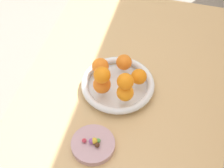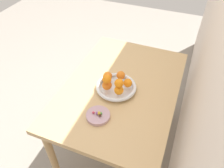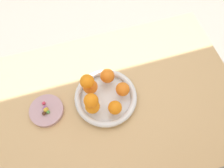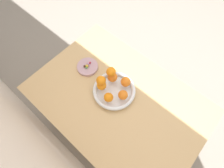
{
  "view_description": "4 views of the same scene",
  "coord_description": "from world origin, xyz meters",
  "px_view_note": "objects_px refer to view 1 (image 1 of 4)",
  "views": [
    {
      "loc": [
        0.84,
        0.17,
        1.74
      ],
      "look_at": [
        0.08,
        -0.03,
        0.8
      ],
      "focal_mm": 55.0,
      "sensor_mm": 36.0,
      "label": 1
    },
    {
      "loc": [
        1.04,
        0.34,
        1.78
      ],
      "look_at": [
        0.07,
        -0.04,
        0.8
      ],
      "focal_mm": 35.0,
      "sensor_mm": 36.0,
      "label": 2
    },
    {
      "loc": [
        0.13,
        0.34,
        1.64
      ],
      "look_at": [
        0.01,
        -0.05,
        0.81
      ],
      "focal_mm": 35.0,
      "sensor_mm": 36.0,
      "label": 3
    },
    {
      "loc": [
        -0.25,
        0.34,
        1.77
      ],
      "look_at": [
        0.07,
        -0.03,
        0.81
      ],
      "focal_mm": 28.0,
      "sensor_mm": 36.0,
      "label": 4
    }
  ],
  "objects_px": {
    "dining_table": "(125,94)",
    "candy_ball_0": "(92,141)",
    "orange_1": "(125,93)",
    "orange_6": "(102,75)",
    "orange_4": "(100,66)",
    "candy_ball_1": "(93,142)",
    "candy_ball_4": "(94,141)",
    "fruit_bowl": "(118,85)",
    "candy_ball_2": "(98,141)",
    "orange_0": "(102,85)",
    "orange_5": "(125,82)",
    "orange_3": "(124,62)",
    "candy_ball_5": "(97,145)",
    "candy_dish": "(93,145)",
    "candy_ball_3": "(93,141)",
    "orange_2": "(139,77)",
    "candy_ball_6": "(84,141)"
  },
  "relations": [
    {
      "from": "dining_table",
      "to": "candy_ball_0",
      "type": "distance_m",
      "value": 0.33
    },
    {
      "from": "dining_table",
      "to": "orange_1",
      "type": "xyz_separation_m",
      "value": [
        0.11,
        0.02,
        0.16
      ]
    },
    {
      "from": "orange_6",
      "to": "orange_4",
      "type": "bearing_deg",
      "value": -159.82
    },
    {
      "from": "candy_ball_1",
      "to": "candy_ball_4",
      "type": "xyz_separation_m",
      "value": [
        -0.0,
        0.0,
        0.0
      ]
    },
    {
      "from": "fruit_bowl",
      "to": "candy_ball_2",
      "type": "bearing_deg",
      "value": -0.54
    },
    {
      "from": "orange_0",
      "to": "orange_5",
      "type": "relative_size",
      "value": 1.1
    },
    {
      "from": "orange_3",
      "to": "candy_ball_4",
      "type": "height_order",
      "value": "orange_3"
    },
    {
      "from": "candy_ball_5",
      "to": "candy_dish",
      "type": "bearing_deg",
      "value": -116.49
    },
    {
      "from": "fruit_bowl",
      "to": "orange_1",
      "type": "height_order",
      "value": "orange_1"
    },
    {
      "from": "orange_0",
      "to": "orange_4",
      "type": "bearing_deg",
      "value": -160.61
    },
    {
      "from": "orange_4",
      "to": "candy_ball_2",
      "type": "bearing_deg",
      "value": 14.38
    },
    {
      "from": "candy_ball_2",
      "to": "orange_0",
      "type": "bearing_deg",
      "value": -167.82
    },
    {
      "from": "orange_0",
      "to": "candy_ball_3",
      "type": "relative_size",
      "value": 3.92
    },
    {
      "from": "orange_0",
      "to": "orange_6",
      "type": "distance_m",
      "value": 0.06
    },
    {
      "from": "orange_3",
      "to": "orange_0",
      "type": "bearing_deg",
      "value": -21.19
    },
    {
      "from": "orange_0",
      "to": "orange_2",
      "type": "distance_m",
      "value": 0.14
    },
    {
      "from": "candy_ball_3",
      "to": "candy_ball_5",
      "type": "xyz_separation_m",
      "value": [
        0.01,
        0.02,
        0.0
      ]
    },
    {
      "from": "orange_1",
      "to": "orange_5",
      "type": "xyz_separation_m",
      "value": [
        0.0,
        -0.0,
        0.06
      ]
    },
    {
      "from": "orange_6",
      "to": "orange_2",
      "type": "bearing_deg",
      "value": 125.44
    },
    {
      "from": "orange_6",
      "to": "orange_0",
      "type": "bearing_deg",
      "value": -152.21
    },
    {
      "from": "orange_0",
      "to": "orange_5",
      "type": "height_order",
      "value": "orange_5"
    },
    {
      "from": "candy_dish",
      "to": "candy_ball_0",
      "type": "height_order",
      "value": "candy_ball_0"
    },
    {
      "from": "dining_table",
      "to": "candy_ball_2",
      "type": "bearing_deg",
      "value": -4.39
    },
    {
      "from": "candy_ball_4",
      "to": "candy_ball_6",
      "type": "xyz_separation_m",
      "value": [
        0.01,
        -0.03,
        -0.0
      ]
    },
    {
      "from": "candy_ball_3",
      "to": "candy_dish",
      "type": "bearing_deg",
      "value": 14.29
    },
    {
      "from": "orange_3",
      "to": "orange_5",
      "type": "relative_size",
      "value": 1.03
    },
    {
      "from": "orange_6",
      "to": "fruit_bowl",
      "type": "bearing_deg",
      "value": 146.94
    },
    {
      "from": "dining_table",
      "to": "candy_ball_4",
      "type": "height_order",
      "value": "candy_ball_4"
    },
    {
      "from": "candy_ball_1",
      "to": "candy_ball_2",
      "type": "distance_m",
      "value": 0.02
    },
    {
      "from": "candy_dish",
      "to": "candy_ball_5",
      "type": "xyz_separation_m",
      "value": [
        0.01,
        0.02,
        0.02
      ]
    },
    {
      "from": "candy_ball_0",
      "to": "candy_ball_4",
      "type": "distance_m",
      "value": 0.01
    },
    {
      "from": "candy_ball_3",
      "to": "candy_ball_4",
      "type": "xyz_separation_m",
      "value": [
        -0.0,
        0.0,
        0.0
      ]
    },
    {
      "from": "orange_3",
      "to": "orange_5",
      "type": "xyz_separation_m",
      "value": [
        0.14,
        0.04,
        0.06
      ]
    },
    {
      "from": "orange_6",
      "to": "candy_ball_4",
      "type": "relative_size",
      "value": 2.71
    },
    {
      "from": "candy_ball_0",
      "to": "candy_ball_2",
      "type": "height_order",
      "value": "candy_ball_0"
    },
    {
      "from": "candy_ball_5",
      "to": "orange_3",
      "type": "bearing_deg",
      "value": 179.1
    },
    {
      "from": "candy_ball_3",
      "to": "candy_ball_4",
      "type": "height_order",
      "value": "candy_ball_4"
    },
    {
      "from": "candy_ball_4",
      "to": "candy_ball_6",
      "type": "bearing_deg",
      "value": -80.4
    },
    {
      "from": "orange_1",
      "to": "candy_ball_3",
      "type": "height_order",
      "value": "orange_1"
    },
    {
      "from": "dining_table",
      "to": "orange_4",
      "type": "xyz_separation_m",
      "value": [
        0.02,
        -0.09,
        0.16
      ]
    },
    {
      "from": "orange_2",
      "to": "candy_ball_6",
      "type": "bearing_deg",
      "value": -23.04
    },
    {
      "from": "orange_4",
      "to": "candy_ball_5",
      "type": "xyz_separation_m",
      "value": [
        0.3,
        0.07,
        -0.04
      ]
    },
    {
      "from": "dining_table",
      "to": "orange_0",
      "type": "height_order",
      "value": "orange_0"
    },
    {
      "from": "candy_ball_3",
      "to": "orange_5",
      "type": "bearing_deg",
      "value": 162.4
    },
    {
      "from": "candy_ball_2",
      "to": "orange_4",
      "type": "bearing_deg",
      "value": -165.62
    },
    {
      "from": "fruit_bowl",
      "to": "candy_ball_5",
      "type": "bearing_deg",
      "value": -0.14
    },
    {
      "from": "orange_5",
      "to": "candy_ball_2",
      "type": "height_order",
      "value": "orange_5"
    },
    {
      "from": "dining_table",
      "to": "orange_6",
      "type": "height_order",
      "value": "orange_6"
    },
    {
      "from": "candy_ball_1",
      "to": "candy_ball_5",
      "type": "bearing_deg",
      "value": 61.85
    },
    {
      "from": "fruit_bowl",
      "to": "orange_0",
      "type": "relative_size",
      "value": 4.29
    }
  ]
}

